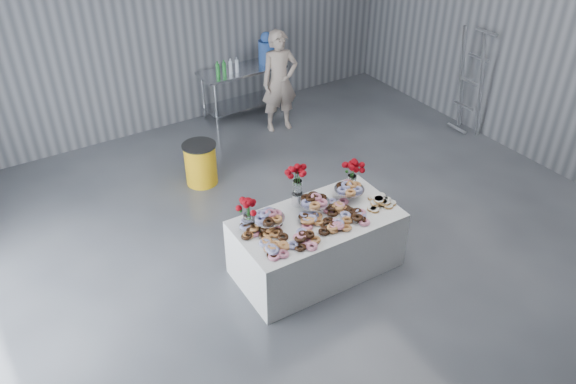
# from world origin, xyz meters

# --- Properties ---
(ground) EXTENTS (9.00, 9.00, 0.00)m
(ground) POSITION_xyz_m (0.00, 0.00, 0.00)
(ground) COLOR #3B3E44
(ground) RESTS_ON ground
(room_walls) EXTENTS (8.04, 9.04, 4.02)m
(room_walls) POSITION_xyz_m (-0.27, 0.07, 2.64)
(room_walls) COLOR gray
(room_walls) RESTS_ON ground
(display_table) EXTENTS (1.92, 1.04, 0.75)m
(display_table) POSITION_xyz_m (-0.34, 0.05, 0.38)
(display_table) COLOR white
(display_table) RESTS_ON ground
(prep_table) EXTENTS (1.50, 0.60, 0.90)m
(prep_table) POSITION_xyz_m (0.88, 4.10, 0.62)
(prep_table) COLOR silver
(prep_table) RESTS_ON ground
(donut_mounds) EXTENTS (1.82, 0.84, 0.09)m
(donut_mounds) POSITION_xyz_m (-0.34, -0.00, 0.80)
(donut_mounds) COLOR #BF8546
(donut_mounds) RESTS_ON display_table
(cake_stand_left) EXTENTS (0.36, 0.36, 0.17)m
(cake_stand_left) POSITION_xyz_m (-0.89, 0.21, 0.89)
(cake_stand_left) COLOR silver
(cake_stand_left) RESTS_ON display_table
(cake_stand_mid) EXTENTS (0.36, 0.36, 0.17)m
(cake_stand_mid) POSITION_xyz_m (-0.29, 0.20, 0.89)
(cake_stand_mid) COLOR silver
(cake_stand_mid) RESTS_ON display_table
(cake_stand_right) EXTENTS (0.36, 0.36, 0.17)m
(cake_stand_right) POSITION_xyz_m (0.21, 0.19, 0.89)
(cake_stand_right) COLOR silver
(cake_stand_right) RESTS_ON display_table
(danish_pile) EXTENTS (0.48, 0.48, 0.11)m
(danish_pile) POSITION_xyz_m (0.40, -0.12, 0.81)
(danish_pile) COLOR white
(danish_pile) RESTS_ON display_table
(bouquet_left) EXTENTS (0.26, 0.26, 0.42)m
(bouquet_left) POSITION_xyz_m (-1.09, 0.31, 1.05)
(bouquet_left) COLOR white
(bouquet_left) RESTS_ON display_table
(bouquet_right) EXTENTS (0.26, 0.26, 0.42)m
(bouquet_right) POSITION_xyz_m (0.36, 0.33, 1.05)
(bouquet_right) COLOR white
(bouquet_right) RESTS_ON display_table
(bouquet_center) EXTENTS (0.26, 0.26, 0.57)m
(bouquet_center) POSITION_xyz_m (-0.38, 0.40, 1.13)
(bouquet_center) COLOR silver
(bouquet_center) RESTS_ON display_table
(water_jug) EXTENTS (0.28, 0.28, 0.55)m
(water_jug) POSITION_xyz_m (1.38, 4.10, 1.15)
(water_jug) COLOR #3D6ED0
(water_jug) RESTS_ON prep_table
(drink_bottles) EXTENTS (0.54, 0.08, 0.27)m
(drink_bottles) POSITION_xyz_m (0.56, 4.00, 1.04)
(drink_bottles) COLOR #268C33
(drink_bottles) RESTS_ON prep_table
(person) EXTENTS (0.69, 0.53, 1.72)m
(person) POSITION_xyz_m (1.20, 3.36, 0.86)
(person) COLOR #CC8C93
(person) RESTS_ON ground
(trash_barrel) EXTENTS (0.50, 0.50, 0.64)m
(trash_barrel) POSITION_xyz_m (-0.69, 2.51, 0.32)
(trash_barrel) COLOR yellow
(trash_barrel) RESTS_ON ground
(stepladder) EXTENTS (0.54, 0.46, 1.85)m
(stepladder) POSITION_xyz_m (3.75, 1.55, 0.92)
(stepladder) COLOR silver
(stepladder) RESTS_ON ground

